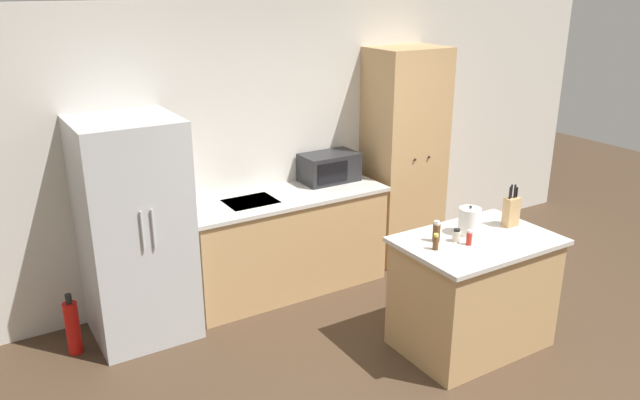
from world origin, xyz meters
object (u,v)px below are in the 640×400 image
(pantry_cabinet, at_px, (404,156))
(knife_block, at_px, (511,211))
(microwave, at_px, (329,167))
(refrigerator, at_px, (135,231))
(kettle, at_px, (469,221))
(spice_bottle_short_red, at_px, (469,238))
(fire_extinguisher, at_px, (73,327))
(spice_bottle_tall_dark, at_px, (457,236))
(spice_bottle_amber_oil, at_px, (436,242))
(spice_bottle_green_herb, at_px, (436,232))

(pantry_cabinet, relative_size, knife_block, 6.28)
(microwave, bearing_deg, refrigerator, -174.45)
(kettle, bearing_deg, pantry_cabinet, 68.69)
(kettle, bearing_deg, microwave, 98.14)
(knife_block, height_order, spice_bottle_short_red, knife_block)
(pantry_cabinet, bearing_deg, spice_bottle_short_red, -113.87)
(refrigerator, distance_m, kettle, 2.60)
(pantry_cabinet, relative_size, fire_extinguisher, 4.25)
(spice_bottle_tall_dark, bearing_deg, spice_bottle_short_red, -70.94)
(spice_bottle_amber_oil, bearing_deg, fire_extinguisher, 146.94)
(kettle, bearing_deg, spice_bottle_tall_dark, -161.71)
(spice_bottle_green_herb, relative_size, fire_extinguisher, 0.32)
(refrigerator, distance_m, spice_bottle_green_herb, 2.33)
(pantry_cabinet, relative_size, spice_bottle_amber_oil, 17.50)
(spice_bottle_green_herb, bearing_deg, microwave, 87.20)
(spice_bottle_tall_dark, bearing_deg, microwave, 91.67)
(microwave, bearing_deg, spice_bottle_tall_dark, -88.33)
(spice_bottle_amber_oil, xyz_separation_m, spice_bottle_green_herb, (0.10, 0.11, 0.02))
(microwave, bearing_deg, fire_extinguisher, -174.76)
(spice_bottle_tall_dark, height_order, kettle, kettle)
(fire_extinguisher, bearing_deg, kettle, -27.34)
(spice_bottle_amber_oil, bearing_deg, refrigerator, 138.57)
(spice_bottle_green_herb, bearing_deg, refrigerator, 142.34)
(pantry_cabinet, distance_m, microwave, 0.84)
(spice_bottle_short_red, height_order, spice_bottle_green_herb, spice_bottle_green_herb)
(spice_bottle_amber_oil, bearing_deg, spice_bottle_green_herb, 47.09)
(pantry_cabinet, relative_size, spice_bottle_green_herb, 13.28)
(pantry_cabinet, relative_size, spice_bottle_tall_dark, 21.46)
(pantry_cabinet, xyz_separation_m, spice_bottle_tall_dark, (-0.79, -1.61, -0.12))
(spice_bottle_tall_dark, xyz_separation_m, spice_bottle_green_herb, (-0.13, 0.08, 0.03))
(spice_bottle_tall_dark, bearing_deg, pantry_cabinet, 63.91)
(kettle, bearing_deg, spice_bottle_amber_oil, -167.51)
(knife_block, bearing_deg, spice_bottle_tall_dark, -178.99)
(spice_bottle_green_herb, distance_m, fire_extinguisher, 2.87)
(spice_bottle_short_red, distance_m, kettle, 0.22)
(spice_bottle_tall_dark, distance_m, kettle, 0.20)
(spice_bottle_tall_dark, relative_size, spice_bottle_green_herb, 0.62)
(microwave, bearing_deg, knife_block, -69.47)
(spice_bottle_short_red, distance_m, spice_bottle_green_herb, 0.24)
(pantry_cabinet, xyz_separation_m, spice_bottle_green_herb, (-0.91, -1.53, -0.09))
(refrigerator, xyz_separation_m, spice_bottle_short_red, (2.00, -1.60, 0.07))
(spice_bottle_green_herb, bearing_deg, fire_extinguisher, 150.06)
(knife_block, height_order, fire_extinguisher, knife_block)
(refrigerator, bearing_deg, spice_bottle_amber_oil, -41.43)
(spice_bottle_tall_dark, relative_size, kettle, 0.43)
(microwave, height_order, spice_bottle_tall_dark, microwave)
(knife_block, distance_m, spice_bottle_green_herb, 0.71)
(microwave, relative_size, spice_bottle_green_herb, 3.32)
(microwave, xyz_separation_m, spice_bottle_tall_dark, (0.05, -1.69, -0.11))
(knife_block, distance_m, kettle, 0.40)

